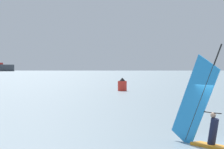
# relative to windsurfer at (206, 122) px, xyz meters

# --- Properties ---
(windsurfer) EXTENTS (2.74, 3.67, 4.32)m
(windsurfer) POSITION_rel_windsurfer_xyz_m (0.00, 0.00, 0.00)
(windsurfer) COLOR orange
(windsurfer) RESTS_ON ground_plane
(distant_headland) EXTENTS (1165.98, 203.78, 34.08)m
(distant_headland) POSITION_rel_windsurfer_xyz_m (190.96, 1474.21, 16.03)
(distant_headland) COLOR #60665B
(distant_headland) RESTS_ON ground_plane
(channel_buoy) EXTENTS (1.29, 1.29, 1.92)m
(channel_buoy) POSITION_rel_windsurfer_xyz_m (-5.04, 47.65, -0.16)
(channel_buoy) COLOR red
(channel_buoy) RESTS_ON ground_plane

